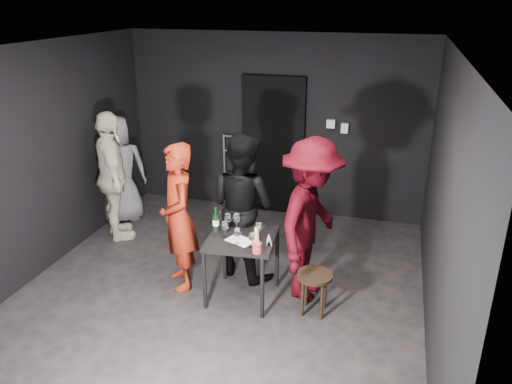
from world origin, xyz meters
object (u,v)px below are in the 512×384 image
(server_red, at_px, (178,208))
(woman_black, at_px, (242,194))
(stool, at_px, (315,281))
(breadstick_cup, at_px, (257,241))
(bystander_grey, at_px, (119,166))
(bystander_cream, at_px, (111,165))
(hand_truck, at_px, (235,197))
(wine_bottle, at_px, (216,222))
(man_maroon, at_px, (312,203))
(tasting_table, at_px, (242,245))

(server_red, relative_size, woman_black, 0.95)
(stool, height_order, breadstick_cup, breadstick_cup)
(stool, distance_m, bystander_grey, 3.55)
(bystander_cream, xyz_separation_m, bystander_grey, (-0.22, 0.54, -0.21))
(breadstick_cup, bearing_deg, woman_black, 116.97)
(hand_truck, height_order, stool, hand_truck)
(server_red, distance_m, wine_bottle, 0.47)
(bystander_cream, bearing_deg, woman_black, -141.35)
(bystander_grey, bearing_deg, server_red, 99.65)
(stool, distance_m, server_red, 1.70)
(hand_truck, distance_m, stool, 2.90)
(man_maroon, distance_m, wine_bottle, 1.06)
(hand_truck, xyz_separation_m, tasting_table, (0.85, -2.30, 0.43))
(tasting_table, relative_size, wine_bottle, 2.56)
(tasting_table, bearing_deg, woman_black, 106.72)
(wine_bottle, bearing_deg, woman_black, 72.51)
(wine_bottle, distance_m, breadstick_cup, 0.66)
(server_red, xyz_separation_m, breadstick_cup, (1.02, -0.35, -0.09))
(hand_truck, height_order, bystander_grey, bystander_grey)
(wine_bottle, bearing_deg, bystander_grey, 144.85)
(tasting_table, height_order, man_maroon, man_maroon)
(stool, height_order, man_maroon, man_maroon)
(bystander_grey, bearing_deg, breadstick_cup, 107.38)
(stool, height_order, server_red, server_red)
(server_red, bearing_deg, woman_black, 90.24)
(bystander_grey, xyz_separation_m, wine_bottle, (2.03, -1.43, 0.01))
(man_maroon, xyz_separation_m, bystander_grey, (-3.04, 1.21, -0.27))
(woman_black, bearing_deg, bystander_cream, 11.79)
(hand_truck, bearing_deg, wine_bottle, -71.85)
(stool, height_order, woman_black, woman_black)
(server_red, relative_size, man_maroon, 0.87)
(hand_truck, bearing_deg, breadstick_cup, -62.15)
(hand_truck, distance_m, bystander_cream, 2.05)
(hand_truck, xyz_separation_m, server_red, (0.08, -2.24, 0.76))
(tasting_table, xyz_separation_m, bystander_grey, (-2.34, 1.48, 0.20))
(tasting_table, xyz_separation_m, stool, (0.82, -0.07, -0.27))
(woman_black, relative_size, wine_bottle, 7.04)
(hand_truck, xyz_separation_m, bystander_cream, (-1.28, -1.36, 0.85))
(tasting_table, xyz_separation_m, woman_black, (-0.16, 0.53, 0.38))
(stool, relative_size, bystander_grey, 0.28)
(server_red, height_order, bystander_grey, server_red)
(woman_black, xyz_separation_m, bystander_cream, (-1.96, 0.41, 0.04))
(hand_truck, bearing_deg, woman_black, -64.02)
(stool, relative_size, man_maroon, 0.21)
(hand_truck, bearing_deg, bystander_grey, -146.41)
(bystander_cream, distance_m, bystander_grey, 0.62)
(server_red, relative_size, breadstick_cup, 6.53)
(stool, relative_size, server_red, 0.24)
(tasting_table, bearing_deg, server_red, 175.32)
(hand_truck, relative_size, bystander_grey, 0.70)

